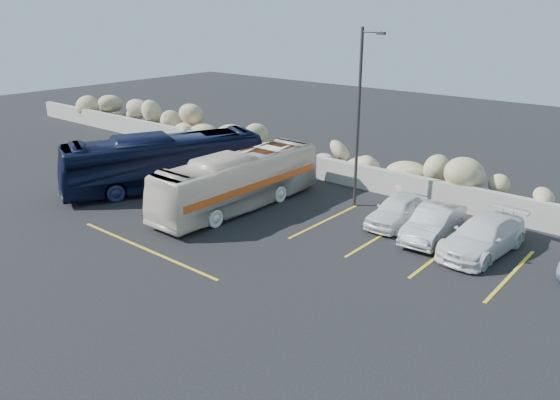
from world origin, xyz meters
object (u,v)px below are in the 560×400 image
Objects in this scene: tour_coach at (164,162)px; car_a at (398,210)px; car_b at (434,223)px; lamppost at (360,114)px; car_c at (483,236)px; vintage_bus at (239,181)px.

tour_coach is 11.95m from car_a.
lamppost is at bearing 160.53° from car_b.
tour_coach is at bearing -164.80° from car_a.
car_b is 0.86× the size of car_c.
car_b is at bearing -176.89° from car_c.
lamppost reaches higher than car_b.
car_c is at bearing 33.96° from tour_coach.
vintage_bus is 10.73m from car_c.
vintage_bus is at bearing -168.10° from car_b.
car_b is (1.83, -0.45, 0.01)m from car_a.
car_b reaches higher than car_a.
vintage_bus is 0.91× the size of tour_coach.
vintage_bus is at bearing -162.12° from car_c.
vintage_bus is 8.80m from car_b.
tour_coach is 15.57m from car_c.
car_b is at bearing -14.24° from car_a.
car_b is 2.01m from car_c.
vintage_bus is 7.23m from car_a.
vintage_bus reaches higher than car_a.
tour_coach is at bearing -174.86° from vintage_bus.
car_a is 0.95× the size of car_b.
vintage_bus is 2.47× the size of car_a.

